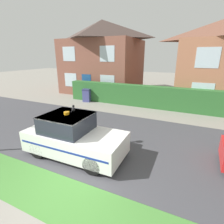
% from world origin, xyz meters
% --- Properties ---
extents(ground_plane, '(80.00, 80.00, 0.00)m').
position_xyz_m(ground_plane, '(0.00, 0.00, 0.00)').
color(ground_plane, gray).
extents(road_strip, '(28.00, 6.56, 0.01)m').
position_xyz_m(road_strip, '(0.00, 4.01, 0.01)').
color(road_strip, '#424247').
rests_on(road_strip, ground).
extents(lawn_verge, '(28.00, 1.52, 0.01)m').
position_xyz_m(lawn_verge, '(0.00, -0.03, 0.00)').
color(lawn_verge, '#478438').
rests_on(lawn_verge, ground).
extents(garden_hedge, '(11.84, 0.75, 1.62)m').
position_xyz_m(garden_hedge, '(-1.04, 9.91, 0.81)').
color(garden_hedge, '#2D662D').
rests_on(garden_hedge, ground).
extents(police_car, '(3.91, 1.86, 1.73)m').
position_xyz_m(police_car, '(-1.12, 1.98, 0.76)').
color(police_car, black).
rests_on(police_car, road_strip).
extents(cat, '(0.21, 0.28, 0.24)m').
position_xyz_m(cat, '(-1.17, 2.15, 1.84)').
color(cat, black).
rests_on(cat, police_car).
extents(house_left, '(7.71, 6.10, 7.15)m').
position_xyz_m(house_left, '(-6.23, 13.90, 3.64)').
color(house_left, brown).
rests_on(house_left, ground).
extents(wheelie_bin, '(0.74, 0.74, 1.08)m').
position_xyz_m(wheelie_bin, '(-5.34, 9.35, 0.54)').
color(wheelie_bin, '#474C8C').
rests_on(wheelie_bin, ground).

